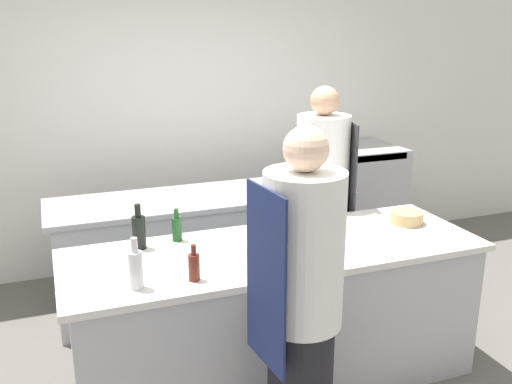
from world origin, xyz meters
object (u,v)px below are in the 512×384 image
object	(u,v)px
bottle_sauce	(275,214)
bottle_vinegar	(139,231)
chef_at_stove	(322,205)
bottle_cooking_oil	(177,228)
chef_at_prep_near	(301,309)
oven_range	(352,199)
bowl_mixing_large	(284,255)
bottle_wine	(136,269)
bowl_prep_small	(407,217)
bottle_olive_oil	(194,266)

from	to	relation	value
bottle_sauce	bottle_vinegar	bearing A→B (deg)	179.47
chef_at_stove	bottle_cooking_oil	world-z (taller)	chef_at_stove
chef_at_stove	bottle_vinegar	bearing A→B (deg)	-60.55
chef_at_stove	bottle_cooking_oil	bearing A→B (deg)	-59.54
chef_at_prep_near	bottle_vinegar	size ratio (longest dim) A/B	6.38
oven_range	bowl_mixing_large	xyz separation A→B (m)	(-1.57, -1.95, 0.41)
chef_at_prep_near	bowl_mixing_large	distance (m)	0.55
oven_range	bottle_wine	distance (m)	3.18
bottle_vinegar	bowl_prep_small	distance (m)	1.77
bottle_cooking_oil	bowl_mixing_large	xyz separation A→B (m)	(0.49, -0.52, -0.05)
bottle_olive_oil	bottle_cooking_oil	xyz separation A→B (m)	(0.04, 0.59, 0.00)
bowl_mixing_large	bowl_prep_small	distance (m)	1.07
oven_range	bottle_olive_oil	bearing A→B (deg)	-136.26
chef_at_stove	bowl_mixing_large	distance (m)	1.13
bottle_olive_oil	bottle_cooking_oil	bearing A→B (deg)	85.69
chef_at_prep_near	bottle_olive_oil	distance (m)	0.62
chef_at_prep_near	bottle_cooking_oil	distance (m)	1.12
bottle_wine	bottle_sauce	world-z (taller)	bottle_sauce
bottle_wine	bottle_olive_oil	bearing A→B (deg)	-2.15
chef_at_prep_near	bottle_sauce	world-z (taller)	chef_at_prep_near
oven_range	chef_at_prep_near	size ratio (longest dim) A/B	0.59
bottle_olive_oil	oven_range	bearing A→B (deg)	43.74
bowl_prep_small	bottle_wine	bearing A→B (deg)	-169.27
oven_range	bowl_mixing_large	size ratio (longest dim) A/B	3.75
bottle_olive_oil	bowl_prep_small	size ratio (longest dim) A/B	0.91
bottle_sauce	bowl_mixing_large	bearing A→B (deg)	-106.61
oven_range	bowl_prep_small	xyz separation A→B (m)	(-0.55, -1.66, 0.42)
oven_range	bottle_sauce	size ratio (longest dim) A/B	3.57
bottle_wine	bottle_sauce	bearing A→B (deg)	28.29
bottle_sauce	bowl_mixing_large	distance (m)	0.50
chef_at_stove	bottle_cooking_oil	distance (m)	1.24
chef_at_stove	bottle_olive_oil	bearing A→B (deg)	-38.78
bottle_cooking_oil	bowl_mixing_large	bearing A→B (deg)	-46.70
bottle_wine	bottle_cooking_oil	bearing A→B (deg)	59.37
chef_at_prep_near	bottle_olive_oil	bearing A→B (deg)	34.93
bottle_sauce	chef_at_prep_near	bearing A→B (deg)	-105.36
bottle_wine	bottle_vinegar	bearing A→B (deg)	78.97
bottle_olive_oil	bottle_vinegar	bearing A→B (deg)	109.67
oven_range	bottle_cooking_oil	world-z (taller)	bottle_cooking_oil
oven_range	bottle_sauce	world-z (taller)	bottle_sauce
oven_range	bottle_wine	world-z (taller)	bottle_wine
bottle_cooking_oil	bowl_mixing_large	world-z (taller)	bottle_cooking_oil
oven_range	bowl_mixing_large	distance (m)	2.54
bottle_olive_oil	bowl_mixing_large	world-z (taller)	bottle_olive_oil
chef_at_stove	bottle_olive_oil	size ratio (longest dim) A/B	8.87
chef_at_prep_near	chef_at_stove	size ratio (longest dim) A/B	1.00
oven_range	bottle_wine	bearing A→B (deg)	-140.18
oven_range	bottle_cooking_oil	xyz separation A→B (m)	(-2.07, -1.43, 0.46)
oven_range	chef_at_stove	size ratio (longest dim) A/B	0.59
oven_range	chef_at_prep_near	world-z (taller)	chef_at_prep_near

